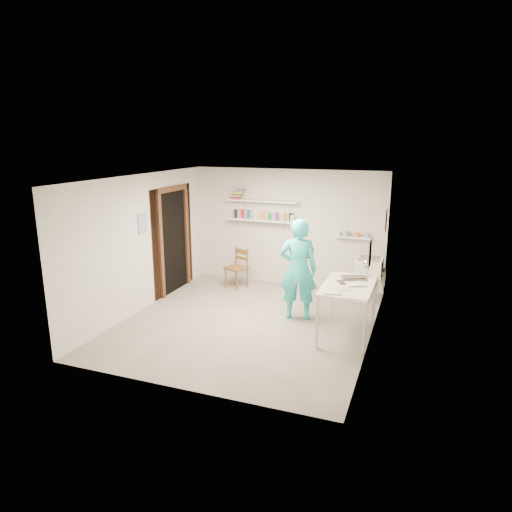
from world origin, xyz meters
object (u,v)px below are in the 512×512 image
(belfast_sink, at_px, (369,266))
(man, at_px, (298,269))
(wall_clock, at_px, (305,250))
(wooden_chair, at_px, (236,268))
(work_table, at_px, (347,310))
(desk_lamp, at_px, (368,264))

(belfast_sink, height_order, man, man)
(wall_clock, bearing_deg, man, -113.89)
(wooden_chair, relative_size, work_table, 0.66)
(wall_clock, xyz_separation_m, work_table, (0.87, -0.65, -0.74))
(wooden_chair, bearing_deg, man, -13.16)
(desk_lamp, bearing_deg, wooden_chair, 158.23)
(man, bearing_deg, work_table, 142.66)
(wall_clock, height_order, work_table, wall_clock)
(work_table, height_order, desk_lamp, desk_lamp)
(wall_clock, bearing_deg, wooden_chair, 138.39)
(belfast_sink, distance_m, desk_lamp, 1.22)
(belfast_sink, distance_m, wall_clock, 1.48)
(belfast_sink, relative_size, work_table, 0.48)
(work_table, xyz_separation_m, desk_lamp, (0.21, 0.50, 0.64))
(wall_clock, xyz_separation_m, wooden_chair, (-1.66, 0.95, -0.74))
(belfast_sink, relative_size, desk_lamp, 3.82)
(wall_clock, bearing_deg, belfast_sink, 34.11)
(wooden_chair, xyz_separation_m, desk_lamp, (2.74, -1.09, 0.64))
(wall_clock, xyz_separation_m, desk_lamp, (1.07, -0.15, -0.10))
(man, bearing_deg, wooden_chair, -47.65)
(man, height_order, desk_lamp, man)
(belfast_sink, height_order, wooden_chair, belfast_sink)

